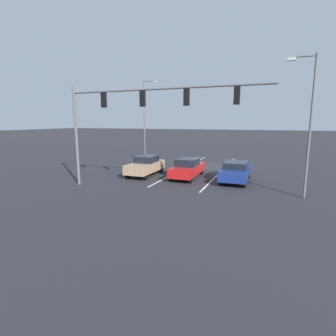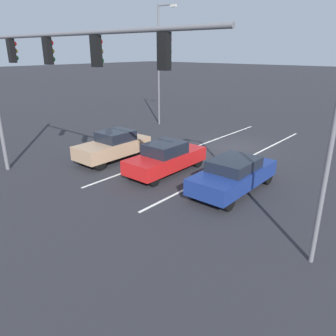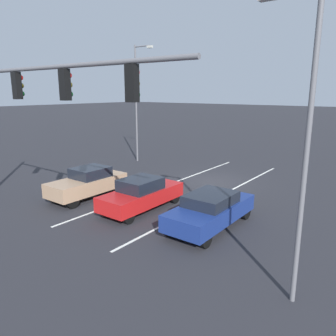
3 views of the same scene
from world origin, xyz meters
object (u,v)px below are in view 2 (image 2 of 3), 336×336
Objects in this scene: car_tan_rightlane_front at (114,146)px; car_navy_leftlane_front at (234,174)px; car_red_midlane_front at (166,158)px; traffic_signal_gantry at (41,67)px; street_lamp_left_shoulder at (332,103)px; street_lamp_right_shoulder at (160,59)px.

car_navy_leftlane_front is (-7.33, -0.50, -0.05)m from car_tan_rightlane_front.
car_tan_rightlane_front reaches higher than car_navy_leftlane_front.
traffic_signal_gantry is (2.07, 4.98, 4.47)m from car_red_midlane_front.
street_lamp_left_shoulder is at bearing -168.18° from traffic_signal_gantry.
traffic_signal_gantry is 1.59× the size of street_lamp_left_shoulder.
car_navy_leftlane_front is 0.36× the size of traffic_signal_gantry.
car_tan_rightlane_front is 0.92× the size of car_navy_leftlane_front.
street_lamp_right_shoulder is at bearing -35.52° from car_navy_leftlane_front.
street_lamp_left_shoulder is (-10.05, -2.10, -0.61)m from traffic_signal_gantry.
car_tan_rightlane_front is 3.58m from car_red_midlane_front.
street_lamp_left_shoulder is at bearing 160.15° from car_red_midlane_front.
street_lamp_left_shoulder reaches higher than car_tan_rightlane_front.
car_red_midlane_front is 0.50× the size of street_lamp_right_shoulder.
street_lamp_left_shoulder is at bearing 167.67° from car_tan_rightlane_front.
traffic_signal_gantry reaches higher than car_red_midlane_front.
car_navy_leftlane_front is at bearing -176.11° from car_tan_rightlane_front.
traffic_signal_gantry reaches higher than car_tan_rightlane_front.
street_lamp_right_shoulder is (11.58, -8.26, 4.39)m from car_navy_leftlane_front.
traffic_signal_gantry is (-1.50, 4.63, 4.42)m from car_tan_rightlane_front.
street_lamp_right_shoulder is at bearing -35.56° from street_lamp_left_shoulder.
car_red_midlane_front is (-3.56, -0.36, -0.05)m from car_tan_rightlane_front.
traffic_signal_gantry is at bearing 107.94° from car_tan_rightlane_front.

